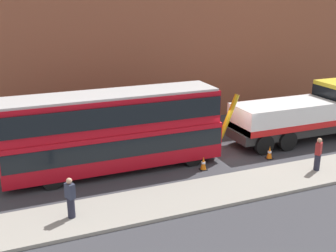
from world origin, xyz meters
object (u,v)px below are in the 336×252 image
double_decker_bus (114,128)px  pedestrian_bystander (318,155)px  pedestrian_onlooker (70,198)px  traffic_cone_midway (270,153)px  traffic_cone_near_bus (203,164)px  recovery_tow_truck (307,112)px

double_decker_bus → pedestrian_bystander: bearing=-25.0°
pedestrian_onlooker → pedestrian_bystander: bearing=-24.7°
traffic_cone_midway → pedestrian_onlooker: bearing=-167.4°
double_decker_bus → traffic_cone_near_bus: size_ratio=15.36×
double_decker_bus → pedestrian_bystander: 10.32m
double_decker_bus → traffic_cone_midway: bearing=-12.5°
recovery_tow_truck → pedestrian_bystander: size_ratio=5.93×
double_decker_bus → pedestrian_bystander: (9.31, -4.28, -1.25)m
pedestrian_onlooker → traffic_cone_near_bus: size_ratio=2.38×
pedestrian_onlooker → pedestrian_bystander: size_ratio=1.00×
traffic_cone_midway → pedestrian_bystander: bearing=-66.5°
pedestrian_bystander → traffic_cone_near_bus: pedestrian_bystander is taller
pedestrian_onlooker → double_decker_bus: bearing=30.3°
double_decker_bus → pedestrian_onlooker: (-3.00, -4.30, -1.25)m
double_decker_bus → pedestrian_onlooker: double_decker_bus is taller
traffic_cone_near_bus → double_decker_bus: bearing=156.9°
pedestrian_bystander → traffic_cone_midway: pedestrian_bystander is taller
pedestrian_onlooker → traffic_cone_near_bus: bearing=-5.4°
recovery_tow_truck → traffic_cone_midway: bearing=-155.3°
recovery_tow_truck → pedestrian_onlooker: bearing=-164.3°
traffic_cone_near_bus → traffic_cone_midway: bearing=-0.2°
recovery_tow_truck → pedestrian_onlooker: 15.72m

